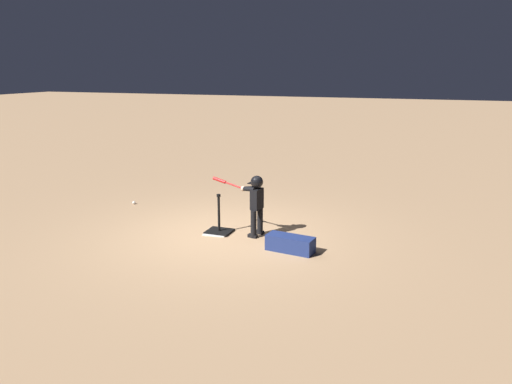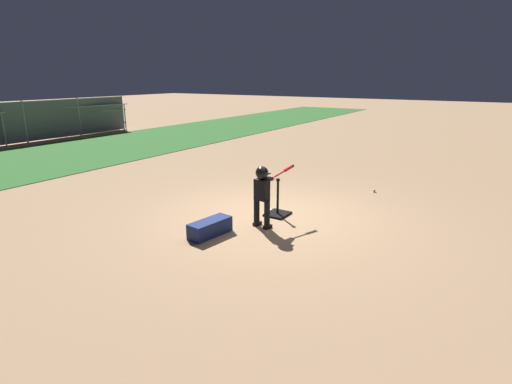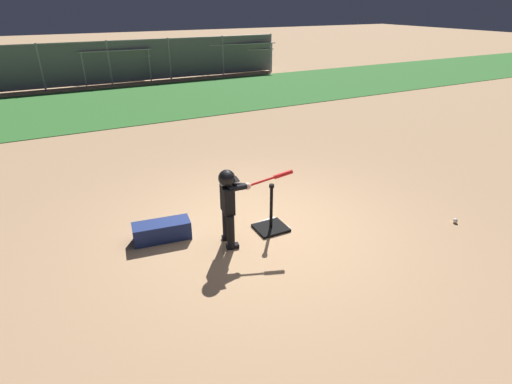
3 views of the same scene
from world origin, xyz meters
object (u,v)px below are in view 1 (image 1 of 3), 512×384
object	(u,v)px
batting_tee	(219,228)
equipment_bag	(290,244)
baseball	(134,203)
batter_child	(255,198)

from	to	relation	value
batting_tee	equipment_bag	bearing A→B (deg)	162.45
batting_tee	baseball	world-z (taller)	batting_tee
batting_tee	batter_child	world-z (taller)	batter_child
batting_tee	equipment_bag	size ratio (longest dim) A/B	0.92
batter_child	baseball	size ratio (longest dim) A/B	15.87
batting_tee	batter_child	size ratio (longest dim) A/B	0.66
baseball	batting_tee	bearing A→B (deg)	156.36
baseball	equipment_bag	xyz separation A→B (m)	(-4.33, 1.70, 0.10)
batting_tee	equipment_bag	xyz separation A→B (m)	(-1.59, 0.50, 0.04)
batter_child	baseball	distance (m)	3.70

